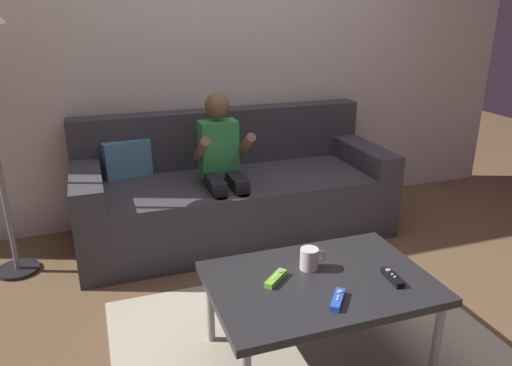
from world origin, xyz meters
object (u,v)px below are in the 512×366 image
person_seated_on_couch (223,163)px  game_remote_black_near_edge (392,277)px  game_remote_lime_far_corner (276,278)px  couch (233,193)px  coffee_table (320,286)px  game_remote_blue_center (338,300)px  coffee_mug (310,259)px

person_seated_on_couch → game_remote_black_near_edge: bearing=-73.6°
game_remote_black_near_edge → game_remote_lime_far_corner: bearing=162.0°
person_seated_on_couch → game_remote_lime_far_corner: bearing=-94.4°
couch → person_seated_on_couch: bearing=-122.5°
person_seated_on_couch → coffee_table: person_seated_on_couch is taller
couch → game_remote_black_near_edge: couch is taller
game_remote_black_near_edge → game_remote_lime_far_corner: size_ratio=1.11×
couch → game_remote_lime_far_corner: couch is taller
game_remote_blue_center → game_remote_lime_far_corner: size_ratio=1.03×
couch → person_seated_on_couch: 0.35m
coffee_table → game_remote_lime_far_corner: size_ratio=7.20×
person_seated_on_couch → coffee_table: (0.09, -1.18, -0.20)m
game_remote_black_near_edge → coffee_table: bearing=160.1°
coffee_table → game_remote_blue_center: bearing=-93.4°
couch → person_seated_on_couch: (-0.11, -0.18, 0.28)m
coffee_table → person_seated_on_couch: bearing=94.6°
person_seated_on_couch → coffee_table: 1.20m
person_seated_on_couch → coffee_mug: person_seated_on_couch is taller
game_remote_lime_far_corner → couch: bearing=81.3°
couch → game_remote_lime_far_corner: size_ratio=15.83×
couch → coffee_table: bearing=-90.8°
couch → game_remote_blue_center: (-0.03, -1.53, 0.13)m
game_remote_black_near_edge → coffee_mug: coffee_mug is taller
couch → game_remote_blue_center: 1.54m
coffee_mug → game_remote_blue_center: bearing=-91.4°
game_remote_blue_center → coffee_mug: (0.01, 0.27, 0.04)m
game_remote_blue_center → game_remote_lime_far_corner: same height
coffee_mug → couch: bearing=88.9°
game_remote_blue_center → coffee_table: bearing=86.6°
coffee_table → game_remote_lime_far_corner: bearing=165.1°
game_remote_black_near_edge → coffee_mug: (-0.29, 0.20, 0.04)m
person_seated_on_couch → game_remote_black_near_edge: size_ratio=6.88×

